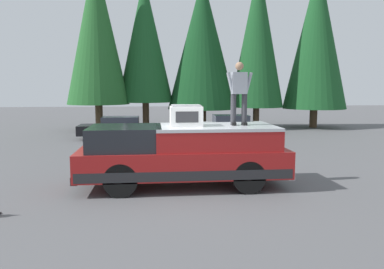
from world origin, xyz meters
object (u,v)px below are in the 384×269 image
Objects in this scene: pickup_truck at (183,154)px; compressor_unit at (186,115)px; parked_car_silver at (229,125)px; person_on_truck_bed at (239,92)px; parked_car_black at (119,128)px.

pickup_truck is 1.06m from compressor_unit.
compressor_unit reaches higher than parked_car_silver.
parked_car_black is at bearing 22.30° from person_on_truck_bed.
person_on_truck_bed is 0.41× the size of parked_car_silver.
compressor_unit is at bearing 162.53° from parked_car_silver.
compressor_unit is 11.19m from parked_car_silver.
pickup_truck reaches higher than parked_car_silver.
person_on_truck_bed is at bearing -157.70° from parked_car_black.
parked_car_black is (9.99, 2.56, -0.29)m from pickup_truck.
parked_car_silver and parked_car_black have the same top height.
compressor_unit is 10.45m from parked_car_black.
parked_car_black is at bearing 14.77° from compressor_unit.
person_on_truck_bed is at bearing -88.58° from pickup_truck.
parked_car_silver is at bearing -84.49° from parked_car_black.
pickup_truck is at bearing 67.52° from compressor_unit.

